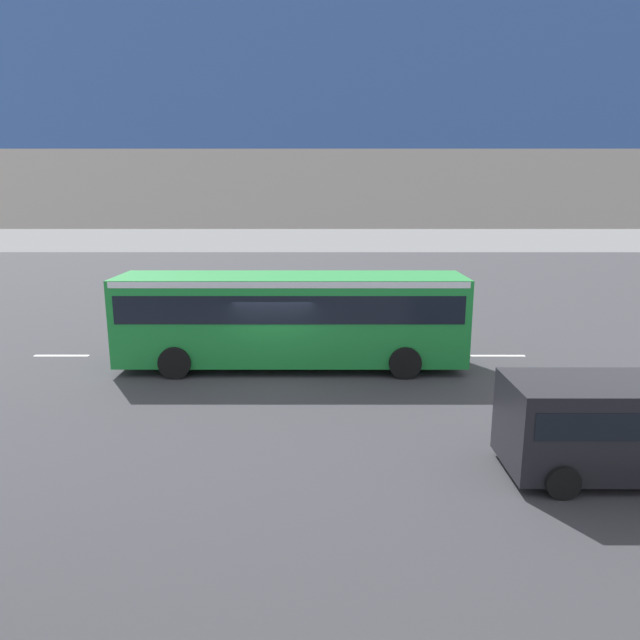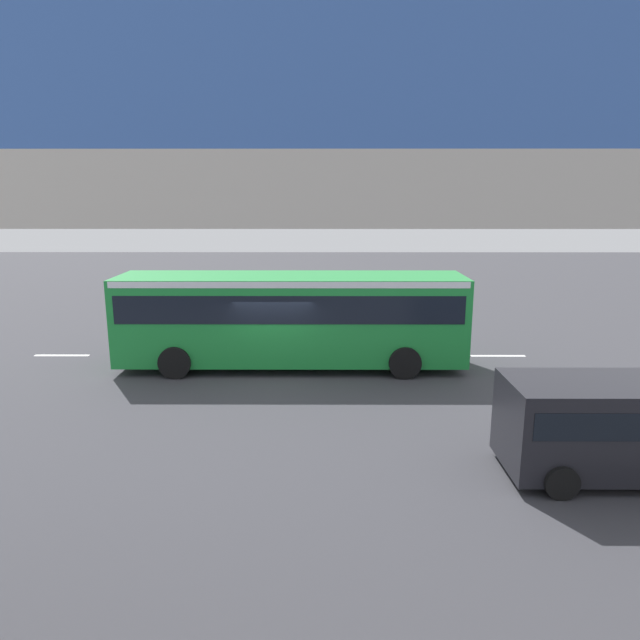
# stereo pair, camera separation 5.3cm
# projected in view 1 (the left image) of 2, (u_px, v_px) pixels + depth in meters

# --- Properties ---
(ground) EXTENTS (80.00, 80.00, 0.00)m
(ground) POSITION_uv_depth(u_px,v_px,m) (275.00, 373.00, 18.74)
(ground) COLOR #38383D
(city_bus) EXTENTS (11.54, 2.85, 3.15)m
(city_bus) POSITION_uv_depth(u_px,v_px,m) (291.00, 313.00, 19.05)
(city_bus) COLOR #1E8C38
(city_bus) RESTS_ON ground
(parked_van) EXTENTS (4.80, 2.17, 2.05)m
(parked_van) POSITION_uv_depth(u_px,v_px,m) (623.00, 422.00, 11.73)
(parked_van) COLOR black
(parked_van) RESTS_ON ground
(traffic_sign) EXTENTS (0.08, 0.60, 2.80)m
(traffic_sign) POSITION_uv_depth(u_px,v_px,m) (370.00, 297.00, 21.90)
(traffic_sign) COLOR slate
(traffic_sign) RESTS_ON ground
(lane_dash_leftmost) EXTENTS (2.00, 0.20, 0.01)m
(lane_dash_leftmost) POSITION_uv_depth(u_px,v_px,m) (498.00, 356.00, 20.74)
(lane_dash_leftmost) COLOR silver
(lane_dash_leftmost) RESTS_ON ground
(lane_dash_left) EXTENTS (2.00, 0.20, 0.01)m
(lane_dash_left) POSITION_uv_depth(u_px,v_px,m) (389.00, 356.00, 20.74)
(lane_dash_left) COLOR silver
(lane_dash_left) RESTS_ON ground
(lane_dash_centre) EXTENTS (2.00, 0.20, 0.01)m
(lane_dash_centre) POSITION_uv_depth(u_px,v_px,m) (280.00, 356.00, 20.75)
(lane_dash_centre) COLOR silver
(lane_dash_centre) RESTS_ON ground
(lane_dash_right) EXTENTS (2.00, 0.20, 0.01)m
(lane_dash_right) POSITION_uv_depth(u_px,v_px,m) (171.00, 356.00, 20.75)
(lane_dash_right) COLOR silver
(lane_dash_right) RESTS_ON ground
(lane_dash_rightmost) EXTENTS (2.00, 0.20, 0.01)m
(lane_dash_rightmost) POSITION_uv_depth(u_px,v_px,m) (61.00, 356.00, 20.75)
(lane_dash_rightmost) COLOR silver
(lane_dash_rightmost) RESTS_ON ground
(pedestrian_overpass) EXTENTS (31.05, 2.60, 7.16)m
(pedestrian_overpass) POSITION_uv_depth(u_px,v_px,m) (150.00, 239.00, 4.98)
(pedestrian_overpass) COLOR #B2ADA5
(pedestrian_overpass) RESTS_ON ground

